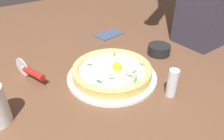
# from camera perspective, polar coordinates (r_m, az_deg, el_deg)

# --- Properties ---
(ground_plane) EXTENTS (2.40, 2.40, 0.03)m
(ground_plane) POSITION_cam_1_polar(r_m,az_deg,el_deg) (0.75, -1.97, -3.08)
(ground_plane) COLOR brown
(ground_plane) RESTS_ON ground
(pizza_plate) EXTENTS (0.32, 0.32, 0.01)m
(pizza_plate) POSITION_cam_1_polar(r_m,az_deg,el_deg) (0.74, 0.00, -1.69)
(pizza_plate) COLOR white
(pizza_plate) RESTS_ON ground
(pizza) EXTENTS (0.28, 0.28, 0.06)m
(pizza) POSITION_cam_1_polar(r_m,az_deg,el_deg) (0.73, 0.03, -0.03)
(pizza) COLOR tan
(pizza) RESTS_ON pizza_plate
(side_bowl) EXTENTS (0.10, 0.10, 0.04)m
(side_bowl) POSITION_cam_1_polar(r_m,az_deg,el_deg) (0.91, 13.04, 5.41)
(side_bowl) COLOR black
(side_bowl) RESTS_ON ground
(pizza_cutter) EXTENTS (0.15, 0.05, 0.07)m
(pizza_cutter) POSITION_cam_1_polar(r_m,az_deg,el_deg) (0.77, -21.53, -0.44)
(pizza_cutter) COLOR silver
(pizza_cutter) RESTS_ON ground
(folded_napkin) EXTENTS (0.11, 0.15, 0.01)m
(folded_napkin) POSITION_cam_1_polar(r_m,az_deg,el_deg) (1.09, -0.89, 9.92)
(folded_napkin) COLOR #324059
(folded_napkin) RESTS_ON ground
(pepper_shaker) EXTENTS (0.03, 0.03, 0.09)m
(pepper_shaker) POSITION_cam_1_polar(r_m,az_deg,el_deg) (0.67, 16.33, -3.47)
(pepper_shaker) COLOR silver
(pepper_shaker) RESTS_ON ground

